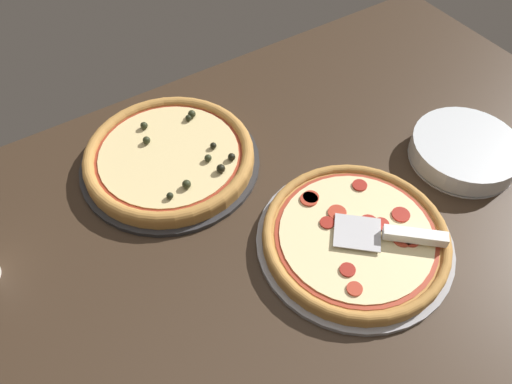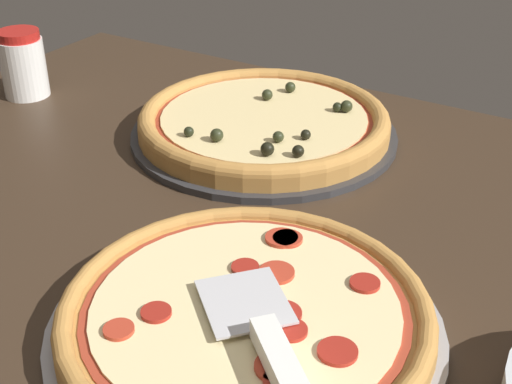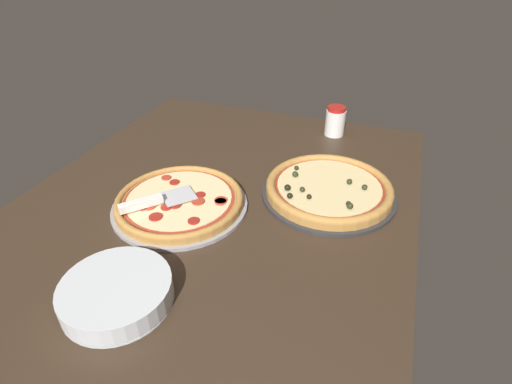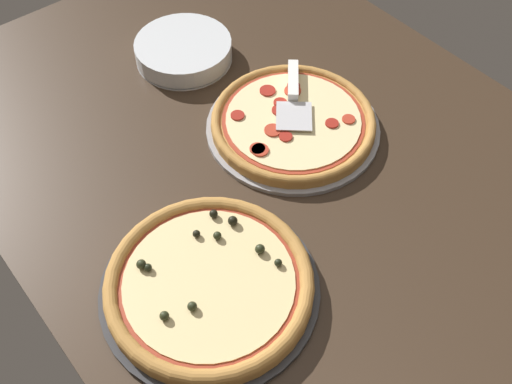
# 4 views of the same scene
# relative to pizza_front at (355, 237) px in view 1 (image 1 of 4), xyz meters

# --- Properties ---
(ground_plane) EXTENTS (1.47, 1.08, 0.04)m
(ground_plane) POSITION_rel_pizza_front_xyz_m (0.00, 0.08, -0.04)
(ground_plane) COLOR #38281C
(pizza_pan_front) EXTENTS (0.37, 0.37, 0.01)m
(pizza_pan_front) POSITION_rel_pizza_front_xyz_m (-0.00, -0.00, -0.02)
(pizza_pan_front) COLOR #939399
(pizza_pan_front) RESTS_ON ground_plane
(pizza_front) EXTENTS (0.35, 0.35, 0.03)m
(pizza_front) POSITION_rel_pizza_front_xyz_m (0.00, 0.00, 0.00)
(pizza_front) COLOR #B77F3D
(pizza_front) RESTS_ON pizza_pan_front
(pizza_pan_back) EXTENTS (0.38, 0.38, 0.01)m
(pizza_pan_back) POSITION_rel_pizza_front_xyz_m (-0.20, 0.37, -0.02)
(pizza_pan_back) COLOR #2D2D30
(pizza_pan_back) RESTS_ON ground_plane
(pizza_back) EXTENTS (0.36, 0.36, 0.04)m
(pizza_back) POSITION_rel_pizza_front_xyz_m (-0.20, 0.37, 0.00)
(pizza_back) COLOR #B77F3D
(pizza_back) RESTS_ON pizza_pan_back
(serving_spatula) EXTENTS (0.18, 0.17, 0.02)m
(serving_spatula) POSITION_rel_pizza_front_xyz_m (0.06, -0.05, 0.02)
(serving_spatula) COLOR silver
(serving_spatula) RESTS_ON pizza_front
(plate_stack) EXTENTS (0.23, 0.23, 0.05)m
(plate_stack) POSITION_rel_pizza_front_xyz_m (0.34, 0.04, 0.00)
(plate_stack) COLOR silver
(plate_stack) RESTS_ON ground_plane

